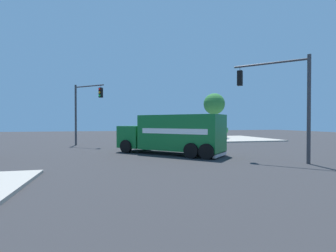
% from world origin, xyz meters
% --- Properties ---
extents(ground_plane, '(100.00, 100.00, 0.00)m').
position_xyz_m(ground_plane, '(0.00, 0.00, 0.00)').
color(ground_plane, '#2B2B2D').
extents(sidewalk_corner_near, '(11.14, 11.14, 0.14)m').
position_xyz_m(sidewalk_corner_near, '(-12.23, -12.23, 0.07)').
color(sidewalk_corner_near, '#9E998E').
rests_on(sidewalk_corner_near, ground).
extents(delivery_truck, '(7.53, 7.44, 2.86)m').
position_xyz_m(delivery_truck, '(-0.83, 1.62, 1.49)').
color(delivery_truck, '#146B2D').
rests_on(delivery_truck, ground).
extents(traffic_light_primary, '(2.95, 2.51, 6.18)m').
position_xyz_m(traffic_light_primary, '(6.12, -6.82, 4.02)').
color(traffic_light_primary, '#38383D').
rests_on(traffic_light_primary, ground).
extents(traffic_light_secondary, '(3.12, 3.08, 6.13)m').
position_xyz_m(traffic_light_secondary, '(-6.24, 6.62, 4.03)').
color(traffic_light_secondary, '#38383D').
rests_on(traffic_light_secondary, ground).
extents(pedestrian_near_corner, '(0.52, 0.30, 1.71)m').
position_xyz_m(pedestrian_near_corner, '(-11.20, -10.18, 1.12)').
color(pedestrian_near_corner, gray).
rests_on(pedestrian_near_corner, sidewalk_corner_near).
extents(picket_fence_run, '(4.96, 0.05, 0.95)m').
position_xyz_m(picket_fence_run, '(-12.23, -17.56, 0.62)').
color(picket_fence_run, silver).
rests_on(picket_fence_run, sidewalk_corner_near).
extents(shade_tree_near, '(3.14, 3.14, 6.52)m').
position_xyz_m(shade_tree_near, '(-11.51, -14.57, 5.05)').
color(shade_tree_near, brown).
rests_on(shade_tree_near, sidewalk_corner_near).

